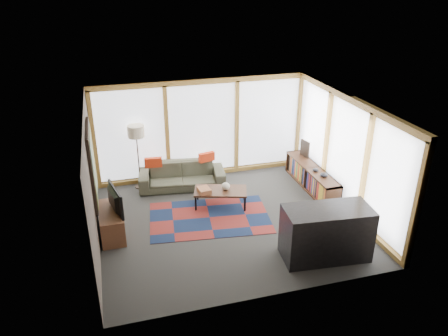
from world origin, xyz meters
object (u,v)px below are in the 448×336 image
object	(u,v)px
sofa	(182,176)
television	(111,200)
floor_lamp	(138,157)
tv_console	(112,222)
bar_counter	(326,233)
bookshelf	(312,178)
coffee_table	(221,198)

from	to	relation	value
sofa	television	xyz separation A→B (m)	(-1.75, -1.79, 0.51)
sofa	floor_lamp	bearing A→B (deg)	172.36
sofa	tv_console	world-z (taller)	sofa
sofa	bar_counter	bearing A→B (deg)	-52.48
bookshelf	tv_console	size ratio (longest dim) A/B	2.03
bookshelf	tv_console	world-z (taller)	bookshelf
floor_lamp	tv_console	size ratio (longest dim) A/B	1.47
bookshelf	bar_counter	world-z (taller)	bar_counter
sofa	coffee_table	xyz separation A→B (m)	(0.68, -1.18, -0.11)
coffee_table	sofa	bearing A→B (deg)	120.01
bookshelf	television	world-z (taller)	television
floor_lamp	bookshelf	xyz separation A→B (m)	(4.13, -1.23, -0.54)
sofa	television	world-z (taller)	television
sofa	floor_lamp	distance (m)	1.17
coffee_table	bookshelf	distance (m)	2.44
tv_console	coffee_table	bearing A→B (deg)	12.77
sofa	television	size ratio (longest dim) A/B	2.34
coffee_table	bookshelf	world-z (taller)	bookshelf
tv_console	sofa	bearing A→B (deg)	44.28
bookshelf	bar_counter	size ratio (longest dim) A/B	1.40
bookshelf	television	xyz separation A→B (m)	(-4.86, -0.84, 0.54)
bar_counter	coffee_table	bearing A→B (deg)	125.27
floor_lamp	television	bearing A→B (deg)	-109.63
floor_lamp	bookshelf	bearing A→B (deg)	-16.56
coffee_table	television	distance (m)	2.59
coffee_table	floor_lamp	bearing A→B (deg)	139.33
floor_lamp	bar_counter	xyz separation A→B (m)	(3.10, -3.90, -0.31)
floor_lamp	tv_console	bearing A→B (deg)	-110.89
floor_lamp	television	xyz separation A→B (m)	(-0.74, -2.06, -0.00)
sofa	bookshelf	world-z (taller)	sofa
tv_console	bar_counter	world-z (taller)	bar_counter
sofa	bar_counter	world-z (taller)	bar_counter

